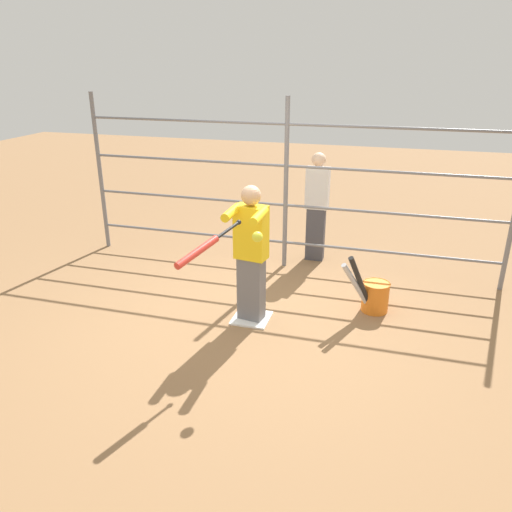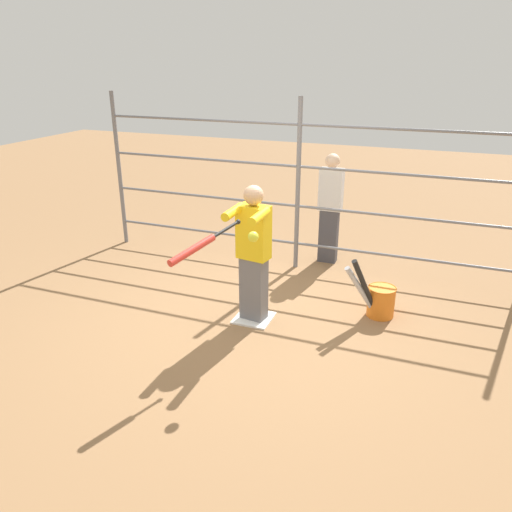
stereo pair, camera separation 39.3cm
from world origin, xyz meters
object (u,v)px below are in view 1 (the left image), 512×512
(batter, at_px, (251,251))
(softball_in_flight, at_px, (257,237))
(baseball_bat_swinging, at_px, (203,248))
(bat_bucket, at_px, (373,295))
(bystander_behind_fence, at_px, (317,206))

(batter, relative_size, softball_in_flight, 15.81)
(baseball_bat_swinging, bearing_deg, batter, -100.15)
(batter, relative_size, bat_bucket, 2.01)
(softball_in_flight, height_order, bat_bucket, softball_in_flight)
(batter, bearing_deg, softball_in_flight, 111.49)
(baseball_bat_swinging, height_order, softball_in_flight, softball_in_flight)
(softball_in_flight, bearing_deg, baseball_bat_swinging, 28.65)
(softball_in_flight, relative_size, bat_bucket, 0.13)
(baseball_bat_swinging, distance_m, bat_bucket, 2.28)
(softball_in_flight, relative_size, bystander_behind_fence, 0.06)
(batter, height_order, bat_bucket, batter)
(softball_in_flight, height_order, bystander_behind_fence, bystander_behind_fence)
(bat_bucket, xyz_separation_m, bystander_behind_fence, (0.91, -1.40, 0.59))
(batter, height_order, softball_in_flight, batter)
(batter, distance_m, bystander_behind_fence, 2.01)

